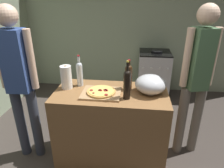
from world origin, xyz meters
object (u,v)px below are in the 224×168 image
at_px(stove, 153,75).
at_px(person_in_stripes, 19,77).
at_px(wine_bottle_amber, 80,73).
at_px(mixing_bowl, 150,84).
at_px(wine_bottle_dark, 129,76).
at_px(paper_towel_roll, 66,77).
at_px(pizza, 101,91).
at_px(person_in_red, 197,76).
at_px(wine_bottle_clear, 127,83).

distance_m(stove, person_in_stripes, 2.40).
bearing_deg(wine_bottle_amber, stove, 58.49).
bearing_deg(mixing_bowl, wine_bottle_dark, 165.68).
relative_size(paper_towel_roll, person_in_stripes, 0.15).
xyz_separation_m(pizza, person_in_red, (1.01, 0.29, 0.11)).
relative_size(paper_towel_roll, stove, 0.28).
bearing_deg(mixing_bowl, person_in_red, 21.44).
bearing_deg(person_in_red, stove, 102.71).
relative_size(wine_bottle_dark, wine_bottle_clear, 0.86).
xyz_separation_m(wine_bottle_clear, stove, (0.42, 1.80, -0.60)).
bearing_deg(mixing_bowl, wine_bottle_amber, 173.00).
xyz_separation_m(mixing_bowl, person_in_stripes, (-1.38, -0.08, 0.05)).
relative_size(mixing_bowl, wine_bottle_dark, 0.95).
bearing_deg(wine_bottle_amber, person_in_red, 4.64).
bearing_deg(pizza, stove, 68.64).
relative_size(wine_bottle_amber, person_in_stripes, 0.20).
bearing_deg(mixing_bowl, pizza, -169.48).
height_order(wine_bottle_dark, person_in_red, person_in_red).
bearing_deg(pizza, person_in_red, 16.15).
bearing_deg(wine_bottle_dark, wine_bottle_amber, 176.19).
xyz_separation_m(paper_towel_roll, wine_bottle_clear, (0.66, -0.17, 0.04)).
relative_size(paper_towel_roll, person_in_red, 0.15).
bearing_deg(wine_bottle_amber, mixing_bowl, -7.00).
xyz_separation_m(wine_bottle_dark, person_in_red, (0.74, 0.14, -0.02)).
xyz_separation_m(mixing_bowl, wine_bottle_amber, (-0.77, 0.09, 0.06)).
relative_size(mixing_bowl, person_in_stripes, 0.18).
distance_m(mixing_bowl, paper_towel_roll, 0.90).
bearing_deg(person_in_stripes, person_in_red, 8.54).
height_order(mixing_bowl, paper_towel_roll, paper_towel_roll).
bearing_deg(stove, person_in_red, -77.29).
bearing_deg(wine_bottle_clear, mixing_bowl, 33.28).
bearing_deg(person_in_stripes, stove, 47.97).
height_order(pizza, wine_bottle_amber, wine_bottle_amber).
bearing_deg(wine_bottle_clear, person_in_stripes, 176.51).
bearing_deg(wine_bottle_clear, pizza, 166.92).
xyz_separation_m(wine_bottle_dark, stove, (0.41, 1.59, -0.59)).
distance_m(paper_towel_roll, wine_bottle_amber, 0.15).
bearing_deg(pizza, mixing_bowl, 10.52).
distance_m(pizza, person_in_stripes, 0.89).
bearing_deg(paper_towel_roll, wine_bottle_dark, 3.90).
distance_m(wine_bottle_amber, stove, 1.91).
bearing_deg(wine_bottle_dark, mixing_bowl, -14.32).
bearing_deg(person_in_stripes, wine_bottle_amber, 16.42).
relative_size(pizza, wine_bottle_clear, 0.77).
bearing_deg(wine_bottle_amber, wine_bottle_clear, -24.95).
distance_m(wine_bottle_dark, person_in_red, 0.75).
height_order(wine_bottle_amber, person_in_stripes, person_in_stripes).
bearing_deg(stove, paper_towel_roll, -123.43).
distance_m(pizza, wine_bottle_amber, 0.35).
bearing_deg(paper_towel_roll, mixing_bowl, -0.84).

